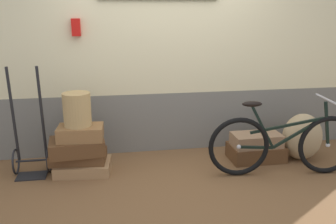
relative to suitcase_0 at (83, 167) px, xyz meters
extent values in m
cube|color=brown|center=(1.07, -0.23, -0.09)|extent=(9.13, 5.20, 0.06)
cube|color=slate|center=(1.07, 0.62, 0.33)|extent=(7.13, 0.20, 0.78)
cube|color=beige|center=(1.07, 0.62, 1.77)|extent=(7.13, 0.20, 2.12)
cube|color=red|center=(-0.01, 0.48, 1.55)|extent=(0.10, 0.08, 0.20)
cube|color=#9E754C|center=(0.00, 0.00, 0.00)|extent=(0.65, 0.48, 0.13)
cube|color=brown|center=(-0.05, 0.03, 0.12)|extent=(0.65, 0.43, 0.11)
cube|color=brown|center=(-0.05, -0.01, 0.26)|extent=(0.63, 0.45, 0.17)
cube|color=olive|center=(0.00, -0.02, 0.42)|extent=(0.51, 0.35, 0.16)
cube|color=brown|center=(2.11, 0.03, 0.03)|extent=(0.66, 0.42, 0.19)
cube|color=#937051|center=(2.09, 0.00, 0.20)|extent=(0.60, 0.33, 0.16)
cylinder|color=tan|center=(-0.03, 0.00, 0.69)|extent=(0.30, 0.30, 0.37)
torus|color=black|center=(-0.75, 0.08, 0.08)|extent=(0.02, 0.30, 0.30)
torus|color=black|center=(-0.39, 0.08, 0.08)|extent=(0.02, 0.30, 0.30)
cylinder|color=black|center=(-0.57, 0.08, 0.08)|extent=(0.36, 0.02, 0.02)
cylinder|color=black|center=(-0.72, 0.08, 0.63)|extent=(0.03, 0.11, 1.09)
cylinder|color=black|center=(-0.42, 0.08, 0.63)|extent=(0.03, 0.11, 1.09)
cube|color=black|center=(-0.57, -0.03, -0.05)|extent=(0.32, 0.22, 0.02)
ellipsoid|color=tan|center=(2.67, -0.05, 0.23)|extent=(0.49, 0.42, 0.58)
torus|color=black|center=(1.73, -0.37, 0.28)|extent=(0.68, 0.13, 0.68)
sphere|color=#B2B2B7|center=(1.73, -0.37, 0.28)|extent=(0.05, 0.05, 0.05)
torus|color=black|center=(2.74, -0.48, 0.28)|extent=(0.68, 0.13, 0.68)
sphere|color=#B2B2B7|center=(2.74, -0.48, 0.28)|extent=(0.05, 0.05, 0.05)
cube|color=black|center=(2.38, -0.44, 0.43)|extent=(0.56, 0.09, 0.36)
cube|color=black|center=(1.98, -0.40, 0.51)|extent=(0.29, 0.06, 0.50)
cube|color=black|center=(1.92, -0.39, 0.27)|extent=(0.39, 0.07, 0.05)
cube|color=black|center=(2.25, -0.43, 0.52)|extent=(0.82, 0.12, 0.18)
cube|color=black|center=(2.70, -0.47, 0.53)|extent=(0.12, 0.04, 0.51)
ellipsoid|color=black|center=(1.85, -0.38, 0.77)|extent=(0.23, 0.11, 0.06)
cylinder|color=#A5A5AD|center=(2.65, -0.47, 0.81)|extent=(0.07, 0.46, 0.02)
camera|label=1|loc=(0.33, -3.96, 1.74)|focal=38.76mm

